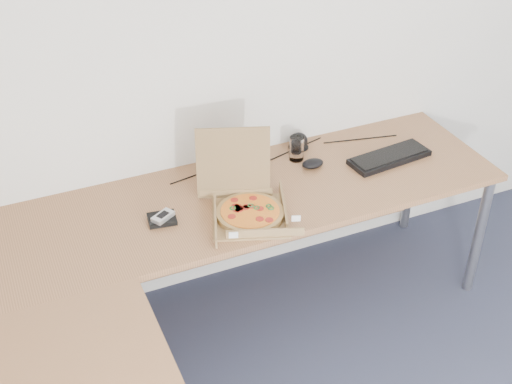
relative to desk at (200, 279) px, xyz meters
name	(u,v)px	position (x,y,z in m)	size (l,w,h in m)	color
desk	(200,279)	(0.00, 0.00, 0.00)	(2.50, 2.20, 0.73)	#9B6740
pizza_box	(248,207)	(0.33, 0.28, 0.07)	(0.33, 0.38, 0.33)	#9B7749
drinking_glass	(297,148)	(0.72, 0.61, 0.09)	(0.07, 0.07, 0.12)	silver
keyboard	(389,157)	(1.13, 0.42, 0.04)	(0.41, 0.15, 0.03)	black
mouse	(313,164)	(0.76, 0.51, 0.05)	(0.11, 0.07, 0.04)	black
wallet	(162,219)	(-0.03, 0.39, 0.04)	(0.12, 0.10, 0.02)	black
phone	(163,216)	(-0.03, 0.38, 0.06)	(0.10, 0.05, 0.02)	#B2B5BA
dome_speaker	(299,140)	(0.78, 0.71, 0.07)	(0.10, 0.10, 0.09)	black
cable_bundle	(281,155)	(0.67, 0.67, 0.03)	(0.59, 0.04, 0.01)	black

